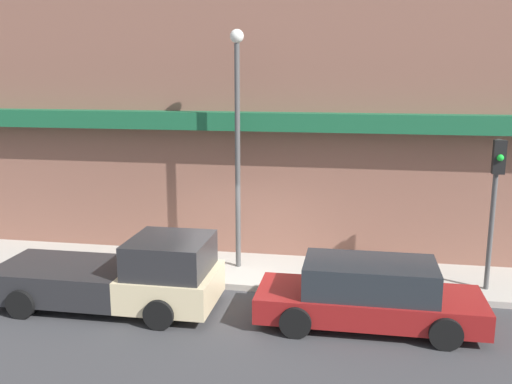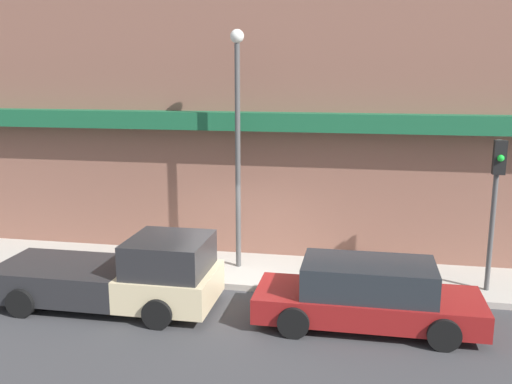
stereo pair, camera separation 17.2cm
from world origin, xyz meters
name	(u,v)px [view 1 (the left image)]	position (x,y,z in m)	size (l,w,h in m)	color
ground_plane	(231,290)	(0.00, 0.00, 0.00)	(80.00, 80.00, 0.00)	#38383A
sidewalk	(241,270)	(0.00, 1.29, 0.08)	(36.00, 2.58, 0.16)	#ADA89E
building	(259,67)	(0.01, 4.06, 5.60)	(19.80, 3.80, 11.22)	brown
pickup_truck	(122,276)	(-2.28, -1.44, 0.76)	(5.24, 2.22, 1.74)	beige
parked_car	(369,294)	(3.41, -1.44, 0.71)	(4.86, 1.97, 1.45)	maroon
fire_hydrant	(146,258)	(-2.55, 0.80, 0.45)	(0.17, 0.17, 0.59)	yellow
street_lamp	(237,125)	(-0.09, 1.39, 4.06)	(0.36, 0.36, 6.36)	#4C4C4C
traffic_light	(495,188)	(6.32, 0.74, 2.73)	(0.28, 0.42, 3.73)	#4C4C4C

